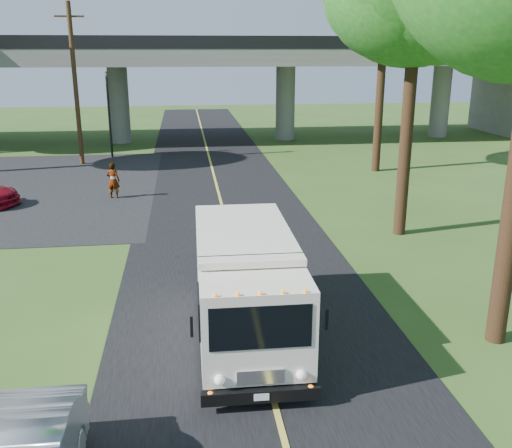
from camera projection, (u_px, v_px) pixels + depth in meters
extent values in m
plane|color=#324F1C|center=(268.00, 380.00, 11.69)|extent=(120.00, 120.00, 0.00)
cube|color=black|center=(229.00, 231.00, 21.16)|extent=(7.00, 90.00, 0.02)
cube|color=gold|center=(229.00, 231.00, 21.16)|extent=(0.12, 90.00, 0.01)
cube|color=slate|center=(202.00, 56.00, 40.26)|extent=(50.00, 9.00, 1.20)
cube|color=black|center=(205.00, 42.00, 35.82)|extent=(50.00, 0.25, 0.80)
cube|color=black|center=(200.00, 43.00, 44.16)|extent=(50.00, 0.25, 0.80)
cylinder|color=slate|center=(119.00, 105.00, 40.51)|extent=(1.40, 1.40, 5.40)
cylinder|color=slate|center=(285.00, 103.00, 41.95)|extent=(1.40, 1.40, 5.40)
cylinder|color=slate|center=(440.00, 101.00, 43.40)|extent=(1.40, 1.40, 5.40)
cylinder|color=black|center=(109.00, 115.00, 34.85)|extent=(0.14, 0.14, 5.20)
imported|color=black|center=(107.00, 82.00, 34.26)|extent=(0.18, 0.22, 1.10)
cylinder|color=#472D19|center=(75.00, 86.00, 32.21)|extent=(0.26, 0.26, 9.00)
cube|color=#472D19|center=(69.00, 16.00, 31.12)|extent=(1.60, 0.10, 0.10)
cylinder|color=#382314|center=(407.00, 128.00, 19.83)|extent=(0.44, 0.44, 7.70)
cylinder|color=#382314|center=(379.00, 110.00, 30.75)|extent=(0.44, 0.44, 6.65)
sphere|color=#1B6019|center=(385.00, 14.00, 29.32)|extent=(5.58, 5.58, 5.58)
sphere|color=#1B6019|center=(398.00, 8.00, 28.91)|extent=(4.96, 4.96, 4.96)
cube|color=silver|center=(243.00, 266.00, 13.70)|extent=(2.20, 3.96, 2.01)
cube|color=silver|center=(256.00, 322.00, 11.09)|extent=(2.17, 1.64, 1.83)
cube|color=black|center=(261.00, 327.00, 10.26)|extent=(1.88, 0.10, 0.85)
cube|color=black|center=(261.00, 395.00, 10.57)|extent=(2.24, 0.19, 0.25)
cube|color=silver|center=(244.00, 319.00, 13.72)|extent=(2.21, 5.21, 0.16)
cylinder|color=black|center=(210.00, 365.00, 11.46)|extent=(0.26, 0.81, 0.80)
cylinder|color=black|center=(299.00, 360.00, 11.66)|extent=(0.26, 0.81, 0.80)
cylinder|color=black|center=(205.00, 290.00, 15.03)|extent=(0.26, 0.81, 0.80)
cylinder|color=black|center=(273.00, 287.00, 15.22)|extent=(0.26, 0.81, 0.80)
imported|color=gray|center=(113.00, 181.00, 25.66)|extent=(0.68, 0.53, 1.64)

